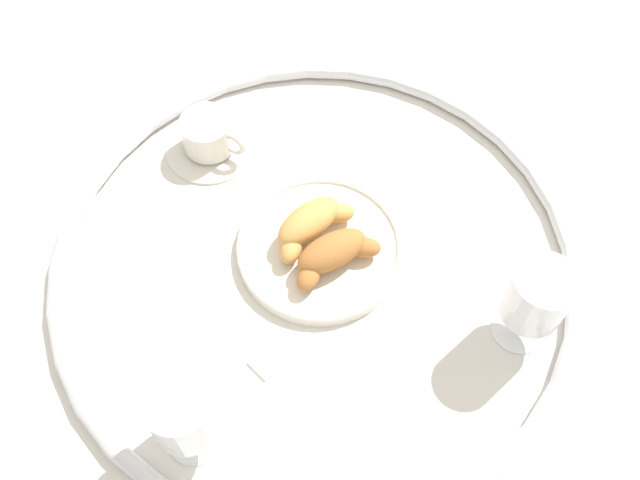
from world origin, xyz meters
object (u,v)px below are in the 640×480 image
Objects in this scene: pastry_plate at (320,248)px; croissant_large at (310,224)px; juice_glass_right at (185,415)px; croissant_small at (333,254)px; juice_glass_left at (536,298)px; sugar_packet at (271,358)px; coffee_cup_near at (209,137)px.

pastry_plate is 1.73× the size of croissant_large.
croissant_small is at bearing 175.88° from juice_glass_right.
pastry_plate is 1.62× the size of juice_glass_left.
croissant_large is 1.07× the size of croissant_small.
juice_glass_left is (-0.04, 0.25, 0.05)m from croissant_small.
sugar_packet is (0.20, -0.25, -0.09)m from juice_glass_left.
sugar_packet is at bearing 171.01° from juice_glass_right.
pastry_plate is 0.17m from sugar_packet.
pastry_plate is at bearing 64.02° from croissant_large.
croissant_small is at bearing 64.66° from pastry_plate.
pastry_plate reaches higher than sugar_packet.
juice_glass_left and juice_glass_right have the same top height.
juice_glass_right is at bearing -4.12° from croissant_small.
croissant_small is at bearing 72.58° from coffee_cup_near.
sugar_packet is (-0.13, 0.02, -0.09)m from juice_glass_right.
croissant_large is 0.94× the size of juice_glass_right.
pastry_plate is 0.29m from juice_glass_left.
juice_glass_left is at bearing 100.06° from croissant_small.
juice_glass_right reaches higher than coffee_cup_near.
pastry_plate is at bearing -115.34° from croissant_small.
juice_glass_left is 1.00× the size of juice_glass_right.
sugar_packet is at bearing 47.92° from coffee_cup_near.
juice_glass_right is at bearing -39.73° from juice_glass_left.
sugar_packet is at bearing 15.74° from croissant_large.
croissant_small is at bearing -79.94° from juice_glass_left.
juice_glass_left is at bearing 142.53° from sugar_packet.
juice_glass_right is at bearing 1.46° from pastry_plate.
pastry_plate is 1.85× the size of croissant_small.
juice_glass_right is (0.36, 0.24, 0.07)m from coffee_cup_near.
coffee_cup_near reaches higher than pastry_plate.
juice_glass_right is 0.16m from sugar_packet.
croissant_small is 0.87× the size of juice_glass_right.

